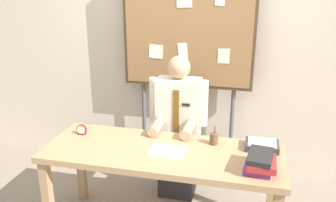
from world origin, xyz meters
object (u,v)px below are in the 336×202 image
bulletin_board (188,30)px  pen_holder (214,139)px  open_notebook (167,151)px  person (178,133)px  desk (163,160)px  paper_tray (262,145)px  book_stack (260,162)px  desk_clock (82,130)px

bulletin_board → pen_holder: size_ratio=13.80×
bulletin_board → open_notebook: (0.04, -1.03, -0.80)m
person → desk: bearing=-90.0°
bulletin_board → desk: bearing=-90.0°
bulletin_board → paper_tray: size_ratio=8.49×
pen_holder → paper_tray: size_ratio=0.62×
book_stack → paper_tray: bearing=87.3°
book_stack → desk_clock: bearing=169.4°
desk → open_notebook: (0.04, -0.02, 0.10)m
bulletin_board → desk_clock: bearing=-130.6°
open_notebook → desk_clock: size_ratio=3.08×
book_stack → open_notebook: bearing=169.4°
desk → person: size_ratio=1.35×
paper_tray → desk_clock: bearing=-176.8°
desk → book_stack: size_ratio=6.46×
person → open_notebook: person is taller
bulletin_board → book_stack: bearing=-57.4°
person → pen_holder: (0.38, -0.39, 0.16)m
bulletin_board → pen_holder: bearing=-64.9°
desk_clock → paper_tray: desk_clock is taller
bulletin_board → paper_tray: bearing=-46.4°
open_notebook → book_stack: bearing=-10.6°
person → paper_tray: size_ratio=5.35×
book_stack → desk_clock: size_ratio=3.22×
book_stack → desk: bearing=168.5°
desk → open_notebook: 0.11m
bulletin_board → open_notebook: bulletin_board is taller
desk_clock → book_stack: bearing=-10.6°
book_stack → pen_holder: (-0.36, 0.36, -0.02)m
desk → pen_holder: 0.45m
desk → desk_clock: (-0.76, 0.13, 0.13)m
desk → open_notebook: size_ratio=6.76×
bulletin_board → book_stack: bulletin_board is taller
open_notebook → pen_holder: pen_holder is taller
book_stack → pen_holder: bearing=135.7°
open_notebook → pen_holder: 0.41m
person → book_stack: bearing=-45.0°
open_notebook → bulletin_board: bearing=92.1°
open_notebook → paper_tray: bearing=17.9°
book_stack → pen_holder: 0.51m
person → desk_clock: size_ratio=15.39×
desk_clock → bulletin_board: bearing=49.4°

